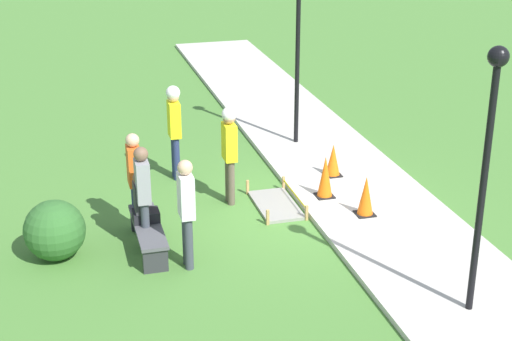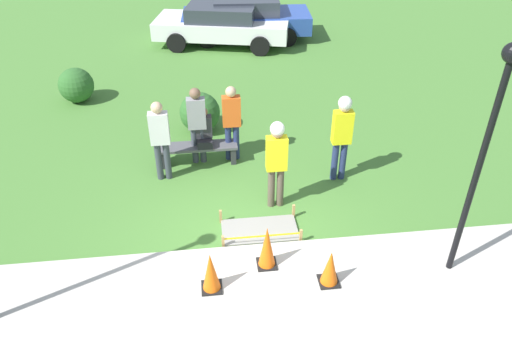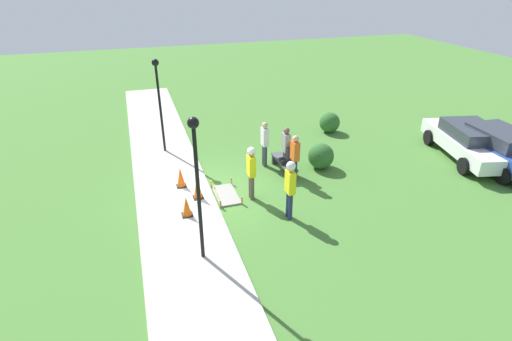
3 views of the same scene
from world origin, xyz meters
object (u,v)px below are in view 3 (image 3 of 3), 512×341
worker_assistant (251,168)px  parked_car_blue (498,147)px  lamppost_far (159,93)px  park_bench (284,164)px  worker_supervisor (290,184)px  lamppost_near (197,171)px  person_seated_on_bench (287,154)px  bystander_in_orange_shirt (295,156)px  parked_car_white (470,141)px  traffic_cone_near_patch (181,177)px  traffic_cone_far_patch (197,187)px  bystander_in_gray_shirt (265,141)px  bystander_in_white_shirt (286,147)px  traffic_cone_sidewalk_edge (187,206)px

worker_assistant → parked_car_blue: size_ratio=0.41×
lamppost_far → park_bench: bearing=52.3°
worker_supervisor → lamppost_near: 3.53m
lamppost_near → worker_assistant: bearing=140.8°
person_seated_on_bench → lamppost_near: lamppost_near is taller
worker_assistant → lamppost_far: lamppost_far is taller
lamppost_far → person_seated_on_bench: bearing=51.2°
park_bench → parked_car_blue: parked_car_blue is taller
bystander_in_orange_shirt → park_bench: bearing=-173.7°
park_bench → worker_assistant: worker_assistant is taller
lamppost_far → parked_car_blue: lamppost_far is taller
parked_car_white → traffic_cone_near_patch: bearing=-81.4°
parked_car_blue → lamppost_far: bearing=-109.0°
park_bench → worker_supervisor: worker_supervisor is taller
lamppost_far → traffic_cone_far_patch: bearing=8.5°
worker_assistant → park_bench: bearing=130.4°
bystander_in_gray_shirt → bystander_in_white_shirt: 0.97m
worker_supervisor → bystander_in_gray_shirt: 3.77m
traffic_cone_far_patch → parked_car_blue: parked_car_blue is taller
bystander_in_gray_shirt → lamppost_far: (-2.48, -3.64, 1.57)m
bystander_in_white_shirt → parked_car_blue: bearing=76.8°
traffic_cone_far_patch → bystander_in_white_shirt: bearing=106.6°
traffic_cone_sidewalk_edge → bystander_in_gray_shirt: bearing=128.5°
bystander_in_white_shirt → traffic_cone_near_patch: bearing=-88.6°
traffic_cone_near_patch → park_bench: (-0.12, 3.96, -0.14)m
traffic_cone_near_patch → bystander_in_white_shirt: size_ratio=0.41×
bystander_in_orange_shirt → parked_car_white: bystander_in_orange_shirt is taller
worker_assistant → lamppost_near: bearing=-39.2°
person_seated_on_bench → lamppost_near: bearing=-44.9°
traffic_cone_sidewalk_edge → bystander_in_white_shirt: bearing=116.3°
person_seated_on_bench → worker_assistant: worker_assistant is taller
lamppost_far → parked_car_blue: (5.17, 12.44, -1.85)m
worker_assistant → lamppost_far: size_ratio=0.50×
traffic_cone_far_patch → parked_car_white: parked_car_white is taller
park_bench → person_seated_on_bench: 0.51m
lamppost_far → traffic_cone_near_patch: bearing=3.7°
park_bench → bystander_in_orange_shirt: (0.79, 0.09, 0.70)m
worker_assistant → lamppost_far: bearing=-153.0°
lamppost_near → person_seated_on_bench: bearing=135.1°
traffic_cone_sidewalk_edge → worker_supervisor: worker_supervisor is taller
traffic_cone_far_patch → bystander_in_orange_shirt: (-0.30, 3.62, 0.52)m
traffic_cone_sidewalk_edge → lamppost_far: bearing=-178.6°
lamppost_far → bystander_in_white_shirt: bearing=52.4°
worker_assistant → person_seated_on_bench: bearing=126.4°
worker_supervisor → parked_car_white: size_ratio=0.40×
lamppost_near → bystander_in_white_shirt: bearing=136.1°
parked_car_blue → person_seated_on_bench: bearing=-98.7°
worker_supervisor → parked_car_white: bearing=102.6°
bystander_in_gray_shirt → parked_car_white: (1.79, 8.26, -0.31)m
worker_supervisor → bystander_in_gray_shirt: worker_supervisor is taller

